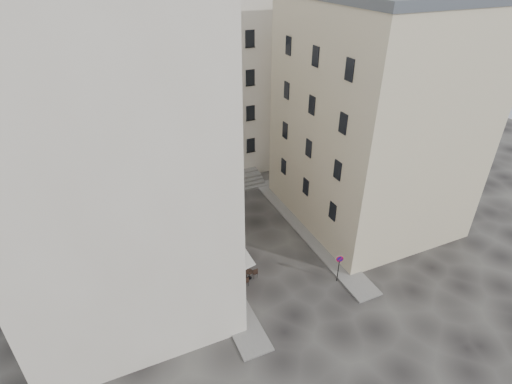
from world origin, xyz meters
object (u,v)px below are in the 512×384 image
bistro_table_a (240,282)px  bistro_table_b (249,274)px  pedestrian (234,262)px  no_parking_sign (339,264)px

bistro_table_a → bistro_table_b: bearing=30.7°
pedestrian → bistro_table_b: bearing=95.7°
bistro_table_a → bistro_table_b: (0.91, 0.54, 0.02)m
bistro_table_a → pedestrian: 1.75m
bistro_table_a → no_parking_sign: bearing=-19.3°
bistro_table_a → bistro_table_b: 1.06m
bistro_table_b → pedestrian: 1.44m
bistro_table_a → pedestrian: (0.16, 1.67, 0.52)m
bistro_table_b → pedestrian: pedestrian is taller
no_parking_sign → pedestrian: (-6.51, 4.01, -0.74)m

